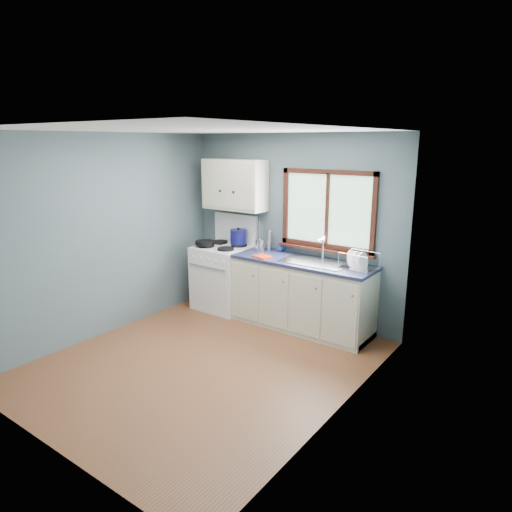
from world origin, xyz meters
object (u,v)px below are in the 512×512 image
Objects in this scene: sink at (315,267)px; stockpot at (238,237)px; gas_range at (224,275)px; base_cabinets at (302,298)px; thermos at (269,240)px; dish_rack at (358,264)px; skillet at (205,243)px; utensil_crock at (260,245)px.

sink is 2.65× the size of stockpot.
base_cabinets is at bearing 0.82° from gas_range.
thermos is (-0.83, 0.19, 0.20)m from sink.
gas_range reaches higher than dish_rack.
gas_range reaches higher than stockpot.
dish_rack is (2.23, 0.24, -0.01)m from skillet.
utensil_crock is at bearing -175.78° from dish_rack.
gas_range reaches higher than utensil_crock.
dish_rack is (1.47, -0.06, -0.03)m from utensil_crock.
dish_rack is at bearing -5.83° from thermos.
thermos is at bearing 167.30° from sink.
stockpot reaches higher than dish_rack.
sink reaches higher than dish_rack.
sink is 1.69m from skillet.
thermos reaches higher than dish_rack.
thermos is at bearing 6.79° from stockpot.
skillet is at bearing -173.51° from sink.
sink is (0.18, -0.00, 0.45)m from base_cabinets.
stockpot is 1.11× the size of thermos.
stockpot is at bearing 176.23° from utensil_crock.
skillet reaches higher than base_cabinets.
sink is at bearing -4.84° from skillet.
sink is (1.49, 0.02, 0.37)m from gas_range.
base_cabinets is at bearing 179.87° from sink.
sink reaches higher than base_cabinets.
sink reaches higher than thermos.
gas_range is 0.89m from thermos.
thermos is (0.09, 0.08, 0.06)m from utensil_crock.
stockpot is 0.77× the size of utensil_crock.
utensil_crock reaches higher than base_cabinets.
gas_range is 2.09m from dish_rack.
skillet is 1.35× the size of stockpot.
gas_range is 0.77m from utensil_crock.
gas_range reaches higher than base_cabinets.
stockpot is at bearing 30.56° from skillet.
stockpot is 0.41m from utensil_crock.
skillet is 0.48m from stockpot.
gas_range is at bearing 31.02° from skillet.
base_cabinets is 4.47× the size of utensil_crock.
thermos is 0.66× the size of dish_rack.
thermos is (-0.65, 0.19, 0.65)m from base_cabinets.
thermos reaches higher than skillet.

